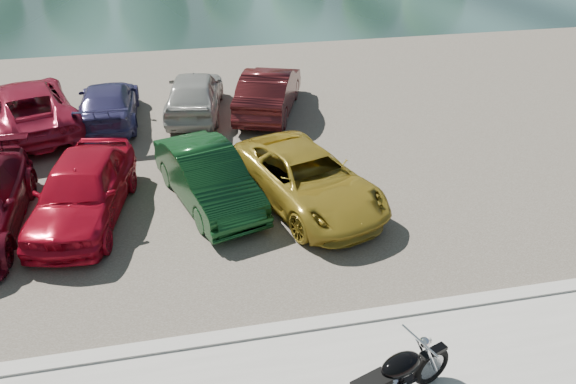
% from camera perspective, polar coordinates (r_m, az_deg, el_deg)
% --- Properties ---
extents(kerb, '(60.00, 0.30, 0.14)m').
position_cam_1_polar(kerb, '(9.98, -0.40, -13.85)').
color(kerb, '#A09D96').
rests_on(kerb, ground).
extents(parking_lot, '(60.00, 18.00, 0.04)m').
position_cam_1_polar(parking_lot, '(17.55, -6.27, 6.48)').
color(parking_lot, '#48433A').
rests_on(parking_lot, ground).
extents(car_4, '(2.44, 4.55, 1.47)m').
position_cam_1_polar(car_4, '(13.31, -20.14, 0.23)').
color(car_4, '#AA0B1F').
rests_on(car_4, parking_lot).
extents(car_5, '(2.51, 4.29, 1.33)m').
position_cam_1_polar(car_5, '(13.28, -8.13, 1.51)').
color(car_5, '#0E3617').
rests_on(car_5, parking_lot).
extents(car_6, '(3.46, 5.06, 1.28)m').
position_cam_1_polar(car_6, '(13.12, 1.94, 1.32)').
color(car_6, olive).
rests_on(car_6, parking_lot).
extents(car_10, '(4.00, 5.86, 1.49)m').
position_cam_1_polar(car_10, '(18.73, -25.02, 7.86)').
color(car_10, maroon).
rests_on(car_10, parking_lot).
extents(car_11, '(1.76, 4.32, 1.25)m').
position_cam_1_polar(car_11, '(18.44, -17.82, 8.55)').
color(car_11, navy).
rests_on(car_11, parking_lot).
extents(car_12, '(2.31, 4.37, 1.42)m').
position_cam_1_polar(car_12, '(18.45, -9.50, 9.88)').
color(car_12, '#A7A6A2').
rests_on(car_12, parking_lot).
extents(car_13, '(2.93, 4.63, 1.44)m').
position_cam_1_polar(car_13, '(18.40, -1.94, 10.25)').
color(car_13, '#411114').
rests_on(car_13, parking_lot).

